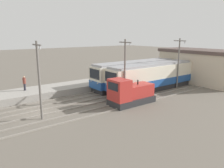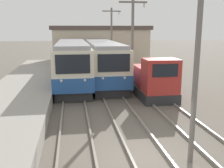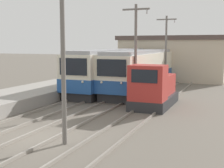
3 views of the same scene
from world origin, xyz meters
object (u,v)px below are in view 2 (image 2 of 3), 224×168
commuter_train_left (72,64)px  catenary_mast_near (197,60)px  shunting_locomotive (153,81)px  catenary_mast_far (112,39)px  commuter_train_center (102,63)px  catenary_mast_mid (132,44)px

commuter_train_left → catenary_mast_near: 16.31m
shunting_locomotive → catenary_mast_far: bearing=98.1°
catenary_mast_far → commuter_train_center: bearing=-112.2°
commuter_train_center → commuter_train_left: bearing=-167.1°
catenary_mast_mid → catenary_mast_far: 9.96m
commuter_train_left → catenary_mast_far: bearing=45.1°
catenary_mast_mid → catenary_mast_far: same height
commuter_train_left → commuter_train_center: size_ratio=0.98×
catenary_mast_mid → catenary_mast_near: bearing=-90.0°
commuter_train_left → catenary_mast_far: catenary_mast_far is taller
shunting_locomotive → commuter_train_center: bearing=113.9°
commuter_train_left → catenary_mast_far: (4.31, 4.33, 2.11)m
catenary_mast_near → commuter_train_left: bearing=105.4°
catenary_mast_far → catenary_mast_near: bearing=-90.0°
commuter_train_left → shunting_locomotive: bearing=-46.5°
commuter_train_left → shunting_locomotive: (5.80, -6.11, -0.56)m
catenary_mast_far → shunting_locomotive: bearing=-81.9°
commuter_train_left → shunting_locomotive: commuter_train_left is taller
catenary_mast_far → commuter_train_left: bearing=-134.9°
catenary_mast_mid → catenary_mast_far: size_ratio=1.00×
shunting_locomotive → catenary_mast_far: 10.88m
commuter_train_left → catenary_mast_mid: catenary_mast_mid is taller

